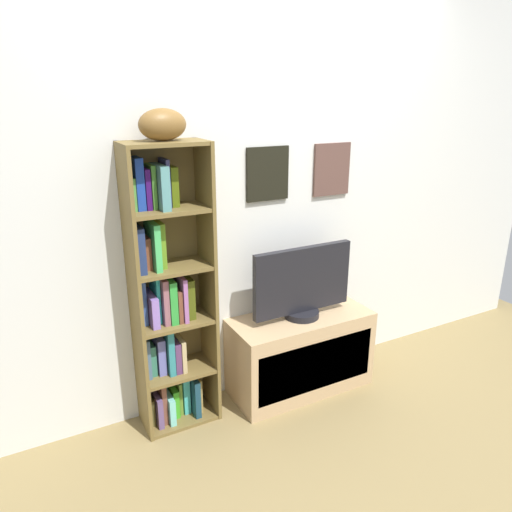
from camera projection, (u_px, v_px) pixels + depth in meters
The scene contains 6 objects.
ground at pixel (374, 493), 2.34m from camera, with size 5.20×5.20×0.04m, color olive.
back_wall at pixel (264, 199), 2.88m from camera, with size 4.80×0.08×2.46m.
bookshelf at pixel (167, 301), 2.62m from camera, with size 0.43×0.26×1.62m.
football at pixel (163, 125), 2.31m from camera, with size 0.24×0.16×0.16m, color brown.
tv_stand at pixel (300, 353), 3.07m from camera, with size 0.91×0.38×0.51m.
television at pixel (303, 284), 2.92m from camera, with size 0.67×0.22×0.45m.
Camera 1 is at (-1.37, -1.36, 1.83)m, focal length 33.47 mm.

